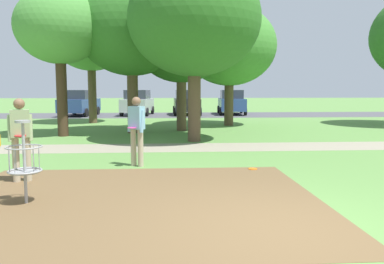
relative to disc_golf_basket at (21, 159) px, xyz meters
The scene contains 18 objects.
ground_plane 4.38m from the disc_golf_basket, 20.51° to the right, with size 160.00×160.00×0.00m, color #5B8942.
dirt_tee_pad 1.97m from the disc_golf_basket, ahead, with size 6.42×5.20×0.01m, color brown.
disc_golf_basket is the anchor object (origin of this frame).
player_foreground_watching 1.67m from the disc_golf_basket, 110.02° to the left, with size 0.50×0.44×1.71m.
player_throwing 3.45m from the disc_golf_basket, 61.09° to the left, with size 0.48×0.45×1.71m.
frisbee_mid_grass 5.12m from the disc_golf_basket, 28.87° to the left, with size 0.21×0.21×0.02m, color orange.
tree_near_left 15.07m from the disc_golf_basket, 67.39° to the left, with size 4.81×4.81×6.16m.
tree_mid_left 16.15m from the disc_golf_basket, 96.47° to the left, with size 4.32×4.32×6.59m.
tree_mid_center 8.98m from the disc_golf_basket, 65.62° to the left, with size 4.72×4.72×6.36m.
tree_mid_right 10.21m from the disc_golf_basket, 100.86° to the left, with size 3.45×3.45×5.82m.
tree_far_left 12.07m from the disc_golf_basket, 74.65° to the left, with size 4.24×4.24×5.80m.
tree_far_center 11.06m from the disc_golf_basket, 84.85° to the left, with size 4.66×4.66×6.43m.
parking_lot_strip 22.39m from the disc_golf_basket, 79.59° to the left, with size 36.00×6.00×0.01m, color #4C4C51.
parked_car_leftmost 22.09m from the disc_golf_basket, 100.08° to the left, with size 2.38×4.40×1.84m.
parked_car_center_left 22.14m from the disc_golf_basket, 89.34° to the left, with size 2.34×4.38×1.84m.
parked_car_center_right 22.64m from the disc_golf_basket, 80.13° to the left, with size 2.01×4.22×1.84m.
parked_car_rightmost 23.73m from the disc_golf_basket, 72.06° to the left, with size 2.21×4.32×1.84m.
gravel_path 7.28m from the disc_golf_basket, 56.06° to the left, with size 40.00×1.87×0.00m, color gray.
Camera 1 is at (-1.63, -4.90, 1.89)m, focal length 35.97 mm.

